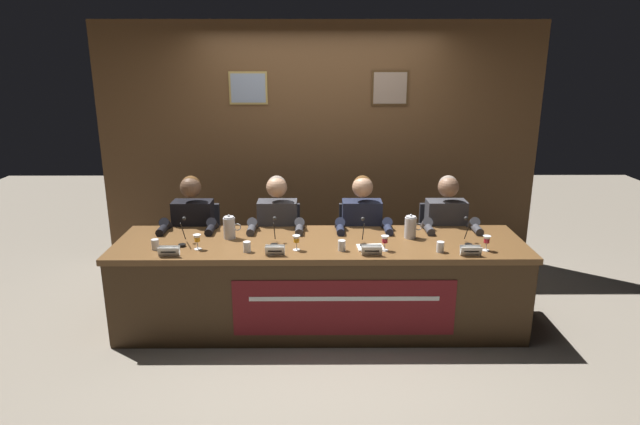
# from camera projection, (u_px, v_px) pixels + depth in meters

# --- Properties ---
(ground_plane) EXTENTS (12.00, 12.00, 0.00)m
(ground_plane) POSITION_uv_depth(u_px,v_px,m) (320.00, 323.00, 4.74)
(ground_plane) COLOR gray
(wall_back_panelled) EXTENTS (4.62, 0.14, 2.60)m
(wall_back_panelled) POSITION_uv_depth(u_px,v_px,m) (319.00, 148.00, 5.77)
(wall_back_panelled) COLOR brown
(wall_back_panelled) RESTS_ON ground_plane
(conference_table) EXTENTS (3.42, 0.87, 0.76)m
(conference_table) POSITION_uv_depth(u_px,v_px,m) (321.00, 272.00, 4.49)
(conference_table) COLOR brown
(conference_table) RESTS_ON ground_plane
(chair_far_left) EXTENTS (0.44, 0.44, 0.88)m
(chair_far_left) POSITION_uv_depth(u_px,v_px,m) (199.00, 253.00, 5.21)
(chair_far_left) COLOR black
(chair_far_left) RESTS_ON ground_plane
(panelist_far_left) EXTENTS (0.51, 0.48, 1.21)m
(panelist_far_left) POSITION_uv_depth(u_px,v_px,m) (192.00, 232.00, 4.94)
(panelist_far_left) COLOR black
(panelist_far_left) RESTS_ON ground_plane
(nameplate_far_left) EXTENTS (0.16, 0.06, 0.08)m
(nameplate_far_left) POSITION_uv_depth(u_px,v_px,m) (169.00, 251.00, 4.18)
(nameplate_far_left) COLOR white
(nameplate_far_left) RESTS_ON conference_table
(juice_glass_far_left) EXTENTS (0.06, 0.06, 0.12)m
(juice_glass_far_left) POSITION_uv_depth(u_px,v_px,m) (197.00, 239.00, 4.32)
(juice_glass_far_left) COLOR white
(juice_glass_far_left) RESTS_ON conference_table
(water_cup_far_left) EXTENTS (0.06, 0.06, 0.08)m
(water_cup_far_left) POSITION_uv_depth(u_px,v_px,m) (155.00, 245.00, 4.33)
(water_cup_far_left) COLOR silver
(water_cup_far_left) RESTS_ON conference_table
(microphone_far_left) EXTENTS (0.06, 0.17, 0.22)m
(microphone_far_left) POSITION_uv_depth(u_px,v_px,m) (183.00, 236.00, 4.42)
(microphone_far_left) COLOR black
(microphone_far_left) RESTS_ON conference_table
(chair_center_left) EXTENTS (0.44, 0.44, 0.88)m
(chair_center_left) POSITION_uv_depth(u_px,v_px,m) (279.00, 253.00, 5.22)
(chair_center_left) COLOR black
(chair_center_left) RESTS_ON ground_plane
(panelist_center_left) EXTENTS (0.51, 0.48, 1.21)m
(panelist_center_left) POSITION_uv_depth(u_px,v_px,m) (277.00, 232.00, 4.95)
(panelist_center_left) COLOR black
(panelist_center_left) RESTS_ON ground_plane
(nameplate_center_left) EXTENTS (0.15, 0.06, 0.08)m
(nameplate_center_left) POSITION_uv_depth(u_px,v_px,m) (275.00, 250.00, 4.20)
(nameplate_center_left) COLOR white
(nameplate_center_left) RESTS_ON conference_table
(juice_glass_center_left) EXTENTS (0.06, 0.06, 0.12)m
(juice_glass_center_left) POSITION_uv_depth(u_px,v_px,m) (296.00, 240.00, 4.30)
(juice_glass_center_left) COLOR white
(juice_glass_center_left) RESTS_ON conference_table
(water_cup_center_left) EXTENTS (0.06, 0.06, 0.08)m
(water_cup_center_left) POSITION_uv_depth(u_px,v_px,m) (247.00, 247.00, 4.27)
(water_cup_center_left) COLOR silver
(water_cup_center_left) RESTS_ON conference_table
(microphone_center_left) EXTENTS (0.06, 0.17, 0.22)m
(microphone_center_left) POSITION_uv_depth(u_px,v_px,m) (274.00, 236.00, 4.43)
(microphone_center_left) COLOR black
(microphone_center_left) RESTS_ON conference_table
(chair_center_right) EXTENTS (0.44, 0.44, 0.88)m
(chair_center_right) POSITION_uv_depth(u_px,v_px,m) (360.00, 252.00, 5.22)
(chair_center_right) COLOR black
(chair_center_right) RESTS_ON ground_plane
(panelist_center_right) EXTENTS (0.51, 0.48, 1.21)m
(panelist_center_right) POSITION_uv_depth(u_px,v_px,m) (362.00, 232.00, 4.95)
(panelist_center_right) COLOR black
(panelist_center_right) RESTS_ON ground_plane
(nameplate_center_right) EXTENTS (0.16, 0.06, 0.08)m
(nameplate_center_right) POSITION_uv_depth(u_px,v_px,m) (372.00, 250.00, 4.20)
(nameplate_center_right) COLOR white
(nameplate_center_right) RESTS_ON conference_table
(juice_glass_center_right) EXTENTS (0.06, 0.06, 0.12)m
(juice_glass_center_right) POSITION_uv_depth(u_px,v_px,m) (385.00, 240.00, 4.29)
(juice_glass_center_right) COLOR white
(juice_glass_center_right) RESTS_ON conference_table
(water_cup_center_right) EXTENTS (0.06, 0.06, 0.08)m
(water_cup_center_right) POSITION_uv_depth(u_px,v_px,m) (342.00, 246.00, 4.30)
(water_cup_center_right) COLOR silver
(water_cup_center_right) RESTS_ON conference_table
(microphone_center_right) EXTENTS (0.06, 0.17, 0.22)m
(microphone_center_right) POSITION_uv_depth(u_px,v_px,m) (363.00, 237.00, 4.41)
(microphone_center_right) COLOR black
(microphone_center_right) RESTS_ON conference_table
(chair_far_right) EXTENTS (0.44, 0.44, 0.88)m
(chair_far_right) POSITION_uv_depth(u_px,v_px,m) (440.00, 252.00, 5.22)
(chair_far_right) COLOR black
(chair_far_right) RESTS_ON ground_plane
(panelist_far_right) EXTENTS (0.51, 0.48, 1.21)m
(panelist_far_right) POSITION_uv_depth(u_px,v_px,m) (447.00, 232.00, 4.96)
(panelist_far_right) COLOR black
(panelist_far_right) RESTS_ON ground_plane
(nameplate_far_right) EXTENTS (0.16, 0.06, 0.08)m
(nameplate_far_right) POSITION_uv_depth(u_px,v_px,m) (471.00, 251.00, 4.19)
(nameplate_far_right) COLOR white
(nameplate_far_right) RESTS_ON conference_table
(juice_glass_far_right) EXTENTS (0.06, 0.06, 0.12)m
(juice_glass_far_right) POSITION_uv_depth(u_px,v_px,m) (487.00, 240.00, 4.29)
(juice_glass_far_right) COLOR white
(juice_glass_far_right) RESTS_ON conference_table
(water_cup_far_right) EXTENTS (0.06, 0.06, 0.08)m
(water_cup_far_right) POSITION_uv_depth(u_px,v_px,m) (440.00, 247.00, 4.27)
(water_cup_far_right) COLOR silver
(water_cup_far_right) RESTS_ON conference_table
(microphone_far_right) EXTENTS (0.06, 0.17, 0.22)m
(microphone_far_right) POSITION_uv_depth(u_px,v_px,m) (468.00, 236.00, 4.43)
(microphone_far_right) COLOR black
(microphone_far_right) RESTS_ON conference_table
(water_pitcher_left_side) EXTENTS (0.15, 0.10, 0.21)m
(water_pitcher_left_side) POSITION_uv_depth(u_px,v_px,m) (229.00, 228.00, 4.58)
(water_pitcher_left_side) COLOR silver
(water_pitcher_left_side) RESTS_ON conference_table
(water_pitcher_right_side) EXTENTS (0.15, 0.10, 0.21)m
(water_pitcher_right_side) POSITION_uv_depth(u_px,v_px,m) (411.00, 227.00, 4.59)
(water_pitcher_right_side) COLOR silver
(water_pitcher_right_side) RESTS_ON conference_table
(document_stack_center_right) EXTENTS (0.22, 0.17, 0.01)m
(document_stack_center_right) POSITION_uv_depth(u_px,v_px,m) (370.00, 247.00, 4.36)
(document_stack_center_right) COLOR white
(document_stack_center_right) RESTS_ON conference_table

